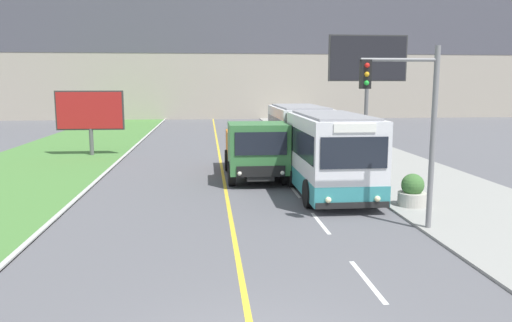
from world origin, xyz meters
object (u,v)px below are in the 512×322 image
city_bus (313,144)px  planter_round_second (362,166)px  traffic_light_mast (411,114)px  dump_truck (256,151)px  planter_round_near (412,192)px  car_distant (267,133)px  billboard_large (368,63)px  billboard_small (90,112)px

city_bus → planter_round_second: (2.27, 0.00, -1.03)m
city_bus → planter_round_second: bearing=0.0°
traffic_light_mast → planter_round_second: size_ratio=4.82×
traffic_light_mast → dump_truck: bearing=114.4°
dump_truck → traffic_light_mast: traffic_light_mast is taller
city_bus → planter_round_second: city_bus is taller
city_bus → planter_round_near: size_ratio=11.21×
car_distant → billboard_large: size_ratio=0.60×
planter_round_near → dump_truck: bearing=132.3°
city_bus → dump_truck: 2.55m
billboard_large → billboard_small: size_ratio=1.83×
city_bus → car_distant: size_ratio=2.94×
city_bus → billboard_small: (-11.54, 8.68, 1.00)m
city_bus → planter_round_second: size_ratio=11.38×
car_distant → planter_round_near: (2.74, -19.20, -0.11)m
dump_truck → planter_round_second: 4.86m
traffic_light_mast → planter_round_second: traffic_light_mast is taller
car_distant → planter_round_second: car_distant is taller
traffic_light_mast → car_distant: bearing=93.8°
car_distant → billboard_small: bearing=-155.1°
dump_truck → billboard_small: size_ratio=1.63×
dump_truck → planter_round_second: bearing=-1.0°
city_bus → billboard_small: size_ratio=3.22×
traffic_light_mast → billboard_small: traffic_light_mast is taller
car_distant → planter_round_second: 14.12m
billboard_large → planter_round_near: size_ratio=6.39×
dump_truck → billboard_large: 12.50m
car_distant → planter_round_near: bearing=-81.9°
planter_round_near → planter_round_second: planter_round_near is taller
city_bus → traffic_light_mast: size_ratio=2.36×
city_bus → traffic_light_mast: (1.11, -7.93, 1.82)m
billboard_large → planter_round_near: billboard_large is taller
dump_truck → billboard_large: size_ratio=0.89×
city_bus → traffic_light_mast: 8.21m
planter_round_near → billboard_small: bearing=134.9°
city_bus → car_distant: 13.91m
planter_round_near → city_bus: bearing=114.2°
billboard_small → planter_round_near: (13.93, -14.00, -2.03)m
billboard_large → planter_round_near: bearing=-101.5°
billboard_large → billboard_small: bearing=-179.2°
car_distant → dump_truck: bearing=-99.0°
car_distant → traffic_light_mast: (1.46, -21.80, 2.74)m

